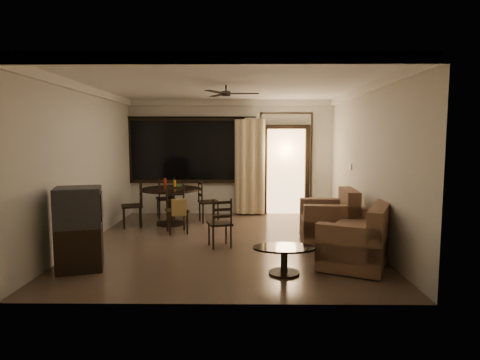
{
  "coord_description": "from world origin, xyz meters",
  "views": [
    {
      "loc": [
        0.32,
        -7.12,
        1.88
      ],
      "look_at": [
        0.24,
        0.2,
        1.11
      ],
      "focal_mm": 30.0,
      "sensor_mm": 36.0,
      "label": 1
    }
  ],
  "objects_px": {
    "dining_table": "(171,196)",
    "dining_chair_north": "(166,206)",
    "dining_chair_east": "(208,209)",
    "dining_chair_south": "(177,218)",
    "side_chair": "(220,232)",
    "tv_cabinet": "(79,228)",
    "armchair": "(331,221)",
    "dining_chair_west": "(133,214)",
    "coffee_table": "(284,256)",
    "sofa": "(361,238)"
  },
  "relations": [
    {
      "from": "dining_table",
      "to": "dining_chair_north",
      "type": "height_order",
      "value": "dining_table"
    },
    {
      "from": "dining_chair_east",
      "to": "dining_chair_south",
      "type": "distance_m",
      "value": 1.2
    },
    {
      "from": "dining_chair_north",
      "to": "side_chair",
      "type": "relative_size",
      "value": 1.1
    },
    {
      "from": "dining_table",
      "to": "tv_cabinet",
      "type": "bearing_deg",
      "value": -103.91
    },
    {
      "from": "dining_chair_east",
      "to": "side_chair",
      "type": "xyz_separation_m",
      "value": [
        0.39,
        -2.1,
        -0.03
      ]
    },
    {
      "from": "dining_chair_south",
      "to": "tv_cabinet",
      "type": "distance_m",
      "value": 2.46
    },
    {
      "from": "armchair",
      "to": "side_chair",
      "type": "height_order",
      "value": "armchair"
    },
    {
      "from": "dining_chair_west",
      "to": "dining_chair_east",
      "type": "bearing_deg",
      "value": 90.4
    },
    {
      "from": "dining_chair_south",
      "to": "coffee_table",
      "type": "bearing_deg",
      "value": -70.47
    },
    {
      "from": "dining_chair_south",
      "to": "tv_cabinet",
      "type": "xyz_separation_m",
      "value": [
        -1.02,
        -2.21,
        0.29
      ]
    },
    {
      "from": "dining_chair_south",
      "to": "dining_table",
      "type": "bearing_deg",
      "value": 89.91
    },
    {
      "from": "dining_chair_west",
      "to": "tv_cabinet",
      "type": "distance_m",
      "value": 2.78
    },
    {
      "from": "dining_chair_north",
      "to": "tv_cabinet",
      "type": "distance_m",
      "value": 3.82
    },
    {
      "from": "dining_chair_south",
      "to": "side_chair",
      "type": "relative_size",
      "value": 1.1
    },
    {
      "from": "dining_chair_north",
      "to": "sofa",
      "type": "relative_size",
      "value": 0.51
    },
    {
      "from": "dining_chair_west",
      "to": "dining_chair_north",
      "type": "height_order",
      "value": "same"
    },
    {
      "from": "coffee_table",
      "to": "side_chair",
      "type": "height_order",
      "value": "side_chair"
    },
    {
      "from": "dining_chair_west",
      "to": "dining_chair_south",
      "type": "xyz_separation_m",
      "value": [
        1.03,
        -0.54,
        0.02
      ]
    },
    {
      "from": "armchair",
      "to": "dining_table",
      "type": "bearing_deg",
      "value": 157.75
    },
    {
      "from": "sofa",
      "to": "armchair",
      "type": "distance_m",
      "value": 1.11
    },
    {
      "from": "dining_chair_west",
      "to": "dining_chair_north",
      "type": "relative_size",
      "value": 1.0
    },
    {
      "from": "armchair",
      "to": "tv_cabinet",
      "type": "bearing_deg",
      "value": -155.57
    },
    {
      "from": "dining_chair_west",
      "to": "armchair",
      "type": "relative_size",
      "value": 0.95
    },
    {
      "from": "dining_chair_north",
      "to": "side_chair",
      "type": "height_order",
      "value": "dining_chair_north"
    },
    {
      "from": "dining_chair_west",
      "to": "tv_cabinet",
      "type": "xyz_separation_m",
      "value": [
        0.01,
        -2.76,
        0.31
      ]
    },
    {
      "from": "tv_cabinet",
      "to": "armchair",
      "type": "relative_size",
      "value": 1.19
    },
    {
      "from": "dining_chair_north",
      "to": "tv_cabinet",
      "type": "xyz_separation_m",
      "value": [
        -0.5,
        -3.77,
        0.31
      ]
    },
    {
      "from": "dining_table",
      "to": "tv_cabinet",
      "type": "distance_m",
      "value": 3.12
    },
    {
      "from": "dining_chair_south",
      "to": "tv_cabinet",
      "type": "bearing_deg",
      "value": -133.51
    },
    {
      "from": "dining_chair_east",
      "to": "tv_cabinet",
      "type": "relative_size",
      "value": 0.8
    },
    {
      "from": "tv_cabinet",
      "to": "coffee_table",
      "type": "relative_size",
      "value": 1.36
    },
    {
      "from": "dining_chair_west",
      "to": "sofa",
      "type": "xyz_separation_m",
      "value": [
        4.15,
        -2.34,
        0.07
      ]
    },
    {
      "from": "dining_table",
      "to": "side_chair",
      "type": "relative_size",
      "value": 1.46
    },
    {
      "from": "dining_table",
      "to": "armchair",
      "type": "xyz_separation_m",
      "value": [
        3.17,
        -1.52,
        -0.23
      ]
    },
    {
      "from": "armchair",
      "to": "coffee_table",
      "type": "xyz_separation_m",
      "value": [
        -1.01,
        -1.68,
        -0.14
      ]
    },
    {
      "from": "dining_table",
      "to": "side_chair",
      "type": "distance_m",
      "value": 2.21
    },
    {
      "from": "dining_table",
      "to": "dining_chair_west",
      "type": "relative_size",
      "value": 1.33
    },
    {
      "from": "dining_table",
      "to": "dining_chair_south",
      "type": "xyz_separation_m",
      "value": [
        0.27,
        -0.81,
        -0.32
      ]
    },
    {
      "from": "sofa",
      "to": "coffee_table",
      "type": "xyz_separation_m",
      "value": [
        -1.23,
        -0.59,
        -0.1
      ]
    },
    {
      "from": "sofa",
      "to": "coffee_table",
      "type": "distance_m",
      "value": 1.37
    },
    {
      "from": "side_chair",
      "to": "tv_cabinet",
      "type": "bearing_deg",
      "value": 13.68
    },
    {
      "from": "dining_chair_west",
      "to": "dining_chair_north",
      "type": "bearing_deg",
      "value": 134.82
    },
    {
      "from": "sofa",
      "to": "dining_chair_west",
      "type": "bearing_deg",
      "value": 175.29
    },
    {
      "from": "dining_chair_north",
      "to": "dining_chair_south",
      "type": "bearing_deg",
      "value": 90.0
    },
    {
      "from": "coffee_table",
      "to": "dining_table",
      "type": "bearing_deg",
      "value": 123.94
    },
    {
      "from": "dining_table",
      "to": "dining_chair_south",
      "type": "height_order",
      "value": "dining_table"
    },
    {
      "from": "dining_chair_west",
      "to": "tv_cabinet",
      "type": "bearing_deg",
      "value": -18.52
    },
    {
      "from": "armchair",
      "to": "dining_chair_west",
      "type": "bearing_deg",
      "value": 165.72
    },
    {
      "from": "dining_chair_north",
      "to": "coffee_table",
      "type": "bearing_deg",
      "value": 102.7
    },
    {
      "from": "dining_chair_east",
      "to": "sofa",
      "type": "relative_size",
      "value": 0.51
    }
  ]
}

